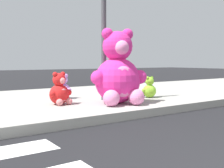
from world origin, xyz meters
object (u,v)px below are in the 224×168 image
(plush_red, at_px, (60,91))
(plush_lavender, at_px, (63,89))
(plush_pink_large, at_px, (118,74))
(plush_white, at_px, (110,86))
(plush_lime, at_px, (149,89))
(sign_pole, at_px, (104,18))

(plush_red, xyz_separation_m, plush_lavender, (0.39, 0.74, -0.03))
(plush_pink_large, xyz_separation_m, plush_white, (0.71, 1.32, -0.38))
(plush_lime, height_order, plush_lavender, plush_lavender)
(sign_pole, xyz_separation_m, plush_white, (0.66, 0.73, -1.51))
(plush_pink_large, distance_m, plush_white, 1.55)
(sign_pole, distance_m, plush_lime, 1.84)
(plush_lime, xyz_separation_m, plush_white, (-0.36, 1.01, 0.00))
(plush_pink_large, height_order, plush_red, plush_pink_large)
(sign_pole, xyz_separation_m, plush_pink_large, (-0.05, -0.59, -1.12))
(sign_pole, height_order, plush_white, sign_pole)
(plush_lime, bearing_deg, sign_pole, 164.52)
(plush_lime, height_order, plush_white, plush_white)
(sign_pole, bearing_deg, plush_pink_large, -95.26)
(sign_pole, relative_size, plush_white, 6.72)
(sign_pole, height_order, plush_lime, sign_pole)
(sign_pole, distance_m, plush_red, 1.79)
(sign_pole, height_order, plush_pink_large, sign_pole)
(plush_pink_large, bearing_deg, plush_white, 61.74)
(plush_lime, bearing_deg, plush_pink_large, -163.96)
(sign_pole, bearing_deg, plush_lime, -15.48)
(plush_white, bearing_deg, plush_pink_large, -118.26)
(plush_red, bearing_deg, plush_lavender, 61.84)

